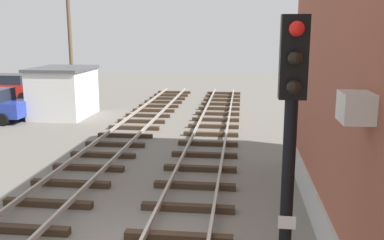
% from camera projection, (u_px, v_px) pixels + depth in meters
% --- Properties ---
extents(signal_mast, '(0.36, 0.40, 4.91)m').
position_uv_depth(signal_mast, '(289.00, 150.00, 5.80)').
color(signal_mast, black).
rests_on(signal_mast, ground).
extents(control_hut, '(3.00, 3.80, 2.76)m').
position_uv_depth(control_hut, '(63.00, 92.00, 23.71)').
color(control_hut, silver).
rests_on(control_hut, ground).
extents(parked_car_red, '(4.20, 2.04, 1.76)m').
position_uv_depth(parked_car_red, '(11.00, 87.00, 29.79)').
color(parked_car_red, red).
rests_on(parked_car_red, ground).
extents(utility_pole_far, '(1.80, 0.24, 8.94)m').
position_uv_depth(utility_pole_far, '(70.00, 32.00, 27.15)').
color(utility_pole_far, brown).
rests_on(utility_pole_far, ground).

